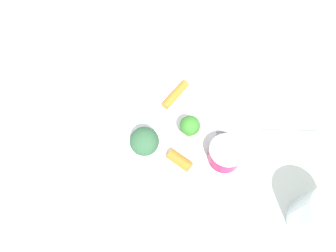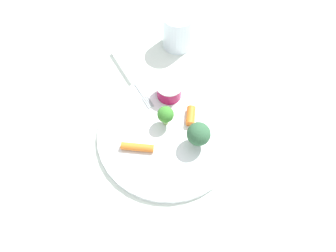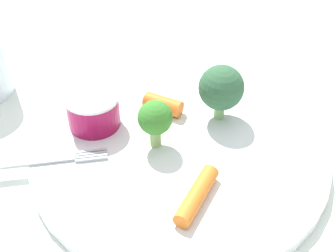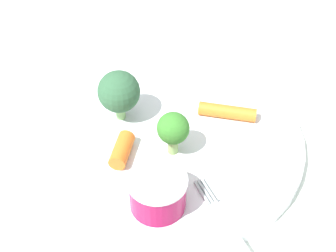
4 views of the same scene
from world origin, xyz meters
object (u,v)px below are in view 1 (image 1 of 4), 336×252
at_px(broccoli_floret_0, 190,126).
at_px(fork, 270,132).
at_px(drinking_glass, 324,217).
at_px(sauce_cup, 225,154).
at_px(carrot_stick_0, 175,94).
at_px(carrot_stick_1, 180,160).
at_px(broccoli_floret_1, 144,142).
at_px(plate, 176,132).

distance_m(broccoli_floret_0, fork, 0.13).
xyz_separation_m(fork, drinking_glass, (0.08, 0.12, 0.03)).
relative_size(sauce_cup, carrot_stick_0, 0.87).
relative_size(sauce_cup, broccoli_floret_0, 1.10).
relative_size(sauce_cup, carrot_stick_1, 1.36).
bearing_deg(drinking_glass, sauce_cup, -89.71).
xyz_separation_m(broccoli_floret_0, fork, (-0.08, 0.10, -0.03)).
bearing_deg(sauce_cup, carrot_stick_0, -108.17).
height_order(carrot_stick_0, drinking_glass, drinking_glass).
distance_m(sauce_cup, fork, 0.09).
distance_m(carrot_stick_0, drinking_glass, 0.28).
bearing_deg(broccoli_floret_1, carrot_stick_1, 108.74).
bearing_deg(sauce_cup, fork, 158.30).
relative_size(carrot_stick_1, fork, 0.26).
distance_m(carrot_stick_1, drinking_glass, 0.20).
distance_m(broccoli_floret_0, broccoli_floret_1, 0.07).
bearing_deg(broccoli_floret_1, drinking_glass, 104.82).
distance_m(plate, broccoli_floret_1, 0.07).
bearing_deg(broccoli_floret_0, sauce_cup, 91.55).
relative_size(plate, broccoli_floret_1, 4.73).
height_order(plate, carrot_stick_0, carrot_stick_0).
bearing_deg(fork, carrot_stick_0, -75.67).
xyz_separation_m(plate, broccoli_floret_1, (0.06, -0.01, 0.04)).
bearing_deg(plate, broccoli_floret_1, -14.35).
distance_m(broccoli_floret_1, drinking_glass, 0.26).
relative_size(plate, broccoli_floret_0, 5.70).
xyz_separation_m(sauce_cup, drinking_glass, (-0.00, 0.15, 0.01)).
bearing_deg(carrot_stick_0, broccoli_floret_0, 54.70).
height_order(sauce_cup, drinking_glass, drinking_glass).
height_order(sauce_cup, fork, sauce_cup).
bearing_deg(broccoli_floret_0, fork, 130.56).
distance_m(sauce_cup, drinking_glass, 0.15).
height_order(carrot_stick_0, fork, carrot_stick_0).
bearing_deg(fork, broccoli_floret_0, -49.44).
bearing_deg(carrot_stick_0, plate, 38.93).
distance_m(sauce_cup, carrot_stick_1, 0.07).
relative_size(carrot_stick_0, carrot_stick_1, 1.57).
xyz_separation_m(broccoli_floret_0, broccoli_floret_1, (0.06, -0.03, 0.00)).
height_order(sauce_cup, broccoli_floret_0, broccoli_floret_0).
height_order(plate, broccoli_floret_0, broccoli_floret_0).
height_order(broccoli_floret_1, drinking_glass, drinking_glass).
distance_m(plate, carrot_stick_0, 0.07).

